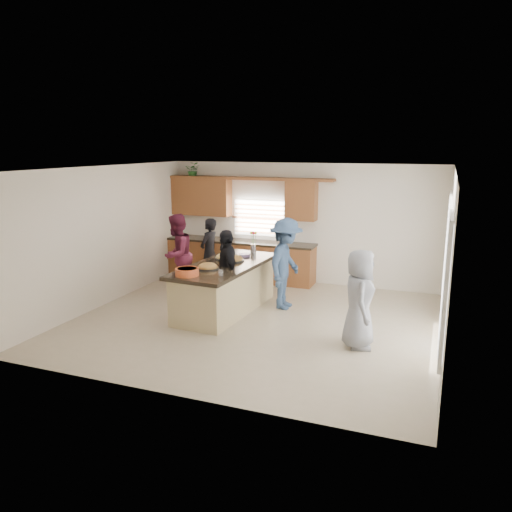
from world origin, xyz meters
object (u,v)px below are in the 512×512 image
at_px(island, 225,289).
at_px(woman_left_back, 209,252).
at_px(woman_left_mid, 177,255).
at_px(salad_bowl, 187,271).
at_px(woman_left_front, 227,272).
at_px(woman_right_back, 286,264).
at_px(woman_right_front, 359,299).

bearing_deg(island, woman_left_back, 128.56).
relative_size(island, woman_left_mid, 1.57).
relative_size(salad_bowl, woman_left_front, 0.25).
relative_size(woman_left_front, woman_right_back, 0.90).
relative_size(woman_right_back, woman_right_front, 1.13).
height_order(island, woman_left_front, woman_left_front).
bearing_deg(woman_right_back, salad_bowl, 143.54).
bearing_deg(woman_left_back, woman_right_front, 64.56).
height_order(woman_left_back, woman_right_back, woman_right_back).
xyz_separation_m(salad_bowl, woman_right_back, (1.30, 1.65, -0.12)).
bearing_deg(woman_left_mid, woman_left_back, 160.51).
bearing_deg(woman_right_back, woman_left_front, 127.56).
height_order(salad_bowl, woman_left_back, woman_left_back).
distance_m(island, woman_left_back, 2.00).
relative_size(salad_bowl, woman_right_back, 0.23).
relative_size(salad_bowl, woman_left_back, 0.27).
height_order(woman_left_back, woman_right_front, woman_right_front).
relative_size(island, woman_right_front, 1.72).
bearing_deg(salad_bowl, woman_right_front, 3.28).
height_order(salad_bowl, woman_left_mid, woman_left_mid).
bearing_deg(woman_right_back, woman_left_mid, 90.55).
xyz_separation_m(island, woman_left_back, (-1.13, 1.61, 0.33)).
bearing_deg(salad_bowl, woman_right_back, 51.81).
relative_size(woman_left_mid, woman_left_front, 1.08).
relative_size(island, woman_left_front, 1.69).
distance_m(salad_bowl, woman_right_back, 2.10).
distance_m(woman_left_mid, woman_left_front, 1.69).
height_order(woman_left_front, woman_right_back, woman_right_back).
relative_size(salad_bowl, woman_left_mid, 0.24).
distance_m(woman_left_front, woman_right_back, 1.19).
bearing_deg(woman_right_front, woman_left_mid, 56.58).
height_order(woman_right_back, woman_right_front, woman_right_back).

